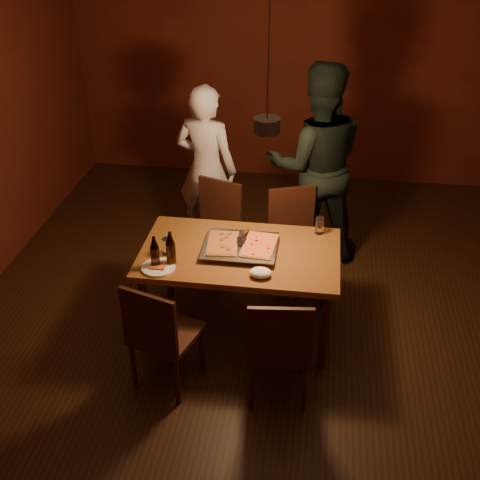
# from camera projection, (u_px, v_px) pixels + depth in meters

# --- Properties ---
(room_shell) EXTENTS (6.00, 6.00, 6.00)m
(room_shell) POSITION_uv_depth(u_px,v_px,m) (266.00, 173.00, 4.20)
(room_shell) COLOR #321A0D
(room_shell) RESTS_ON ground
(dining_table) EXTENTS (1.50, 0.90, 0.75)m
(dining_table) POSITION_uv_depth(u_px,v_px,m) (240.00, 259.00, 4.58)
(dining_table) COLOR brown
(dining_table) RESTS_ON floor
(chair_far_left) EXTENTS (0.53, 0.53, 0.49)m
(chair_far_left) POSITION_uv_depth(u_px,v_px,m) (215.00, 221.00, 5.37)
(chair_far_left) COLOR #38190F
(chair_far_left) RESTS_ON floor
(chair_far_right) EXTENTS (0.54, 0.54, 0.49)m
(chair_far_right) POSITION_uv_depth(u_px,v_px,m) (294.00, 230.00, 5.24)
(chair_far_right) COLOR #38190F
(chair_far_right) RESTS_ON floor
(chair_near_left) EXTENTS (0.53, 0.53, 0.49)m
(chair_near_left) POSITION_uv_depth(u_px,v_px,m) (159.00, 329.00, 4.09)
(chair_near_left) COLOR #38190F
(chair_near_left) RESTS_ON floor
(chair_near_right) EXTENTS (0.46, 0.46, 0.49)m
(chair_near_right) POSITION_uv_depth(u_px,v_px,m) (279.00, 341.00, 3.98)
(chair_near_right) COLOR #38190F
(chair_near_right) RESTS_ON floor
(pizza_tray) EXTENTS (0.58, 0.48, 0.05)m
(pizza_tray) POSITION_uv_depth(u_px,v_px,m) (240.00, 248.00, 4.54)
(pizza_tray) COLOR silver
(pizza_tray) RESTS_ON dining_table
(pizza_meat) EXTENTS (0.25, 0.37, 0.02)m
(pizza_meat) POSITION_uv_depth(u_px,v_px,m) (223.00, 243.00, 4.53)
(pizza_meat) COLOR maroon
(pizza_meat) RESTS_ON pizza_tray
(pizza_cheese) EXTENTS (0.27, 0.39, 0.02)m
(pizza_cheese) POSITION_uv_depth(u_px,v_px,m) (259.00, 245.00, 4.51)
(pizza_cheese) COLOR gold
(pizza_cheese) RESTS_ON pizza_tray
(spatula) EXTENTS (0.14, 0.25, 0.04)m
(spatula) POSITION_uv_depth(u_px,v_px,m) (240.00, 241.00, 4.55)
(spatula) COLOR silver
(spatula) RESTS_ON pizza_tray
(beer_bottle_a) EXTENTS (0.07, 0.07, 0.25)m
(beer_bottle_a) POSITION_uv_depth(u_px,v_px,m) (155.00, 252.00, 4.30)
(beer_bottle_a) COLOR black
(beer_bottle_a) RESTS_ON dining_table
(beer_bottle_b) EXTENTS (0.07, 0.07, 0.27)m
(beer_bottle_b) POSITION_uv_depth(u_px,v_px,m) (171.00, 248.00, 4.32)
(beer_bottle_b) COLOR black
(beer_bottle_b) RESTS_ON dining_table
(water_glass_left) EXTENTS (0.08, 0.08, 0.13)m
(water_glass_left) POSITION_uv_depth(u_px,v_px,m) (168.00, 246.00, 4.48)
(water_glass_left) COLOR silver
(water_glass_left) RESTS_ON dining_table
(water_glass_right) EXTENTS (0.07, 0.07, 0.14)m
(water_glass_right) POSITION_uv_depth(u_px,v_px,m) (319.00, 226.00, 4.73)
(water_glass_right) COLOR silver
(water_glass_right) RESTS_ON dining_table
(plate_slice) EXTENTS (0.25, 0.25, 0.03)m
(plate_slice) POSITION_uv_depth(u_px,v_px,m) (158.00, 267.00, 4.34)
(plate_slice) COLOR white
(plate_slice) RESTS_ON dining_table
(napkin) EXTENTS (0.16, 0.12, 0.07)m
(napkin) POSITION_uv_depth(u_px,v_px,m) (260.00, 273.00, 4.24)
(napkin) COLOR white
(napkin) RESTS_ON dining_table
(diner_white) EXTENTS (0.66, 0.51, 1.62)m
(diner_white) POSITION_uv_depth(u_px,v_px,m) (206.00, 169.00, 5.66)
(diner_white) COLOR silver
(diner_white) RESTS_ON floor
(diner_dark) EXTENTS (1.02, 0.85, 1.87)m
(diner_dark) POSITION_uv_depth(u_px,v_px,m) (316.00, 165.00, 5.45)
(diner_dark) COLOR black
(diner_dark) RESTS_ON floor
(pendant_lamp) EXTENTS (0.18, 0.18, 1.10)m
(pendant_lamp) POSITION_uv_depth(u_px,v_px,m) (267.00, 124.00, 4.01)
(pendant_lamp) COLOR black
(pendant_lamp) RESTS_ON ceiling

